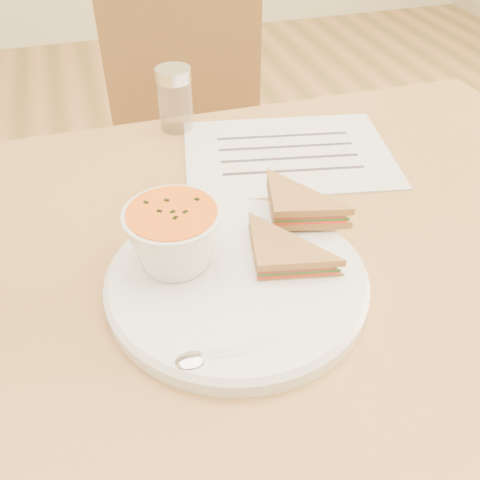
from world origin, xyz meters
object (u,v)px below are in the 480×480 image
object	(u,v)px
condiment_shaker	(175,99)
dining_table	(271,400)
soup_bowl	(174,240)
chair_far	(185,171)
plate	(237,281)

from	to	relation	value
condiment_shaker	dining_table	bearing A→B (deg)	-77.35
condiment_shaker	soup_bowl	bearing A→B (deg)	-101.81
chair_far	condiment_shaker	size ratio (longest dim) A/B	8.73
chair_far	plate	world-z (taller)	chair_far
chair_far	soup_bowl	distance (m)	0.79
dining_table	plate	xyz separation A→B (m)	(-0.08, -0.08, 0.38)
plate	condiment_shaker	size ratio (longest dim) A/B	2.87
dining_table	soup_bowl	world-z (taller)	soup_bowl
chair_far	plate	bearing A→B (deg)	98.32
dining_table	chair_far	world-z (taller)	chair_far
chair_far	soup_bowl	size ratio (longest dim) A/B	8.37
plate	soup_bowl	xyz separation A→B (m)	(-0.06, 0.04, 0.04)
soup_bowl	condiment_shaker	bearing A→B (deg)	78.19
soup_bowl	condiment_shaker	size ratio (longest dim) A/B	1.04
dining_table	plate	distance (m)	0.40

